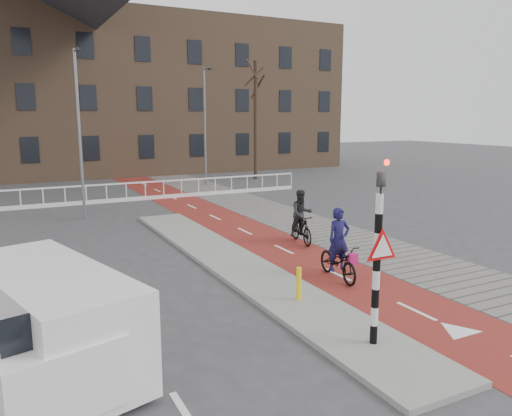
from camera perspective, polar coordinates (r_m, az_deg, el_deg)
name	(u,v)px	position (r m, az deg, el deg)	size (l,w,h in m)	color
ground	(336,308)	(11.94, 9.16, -11.22)	(120.00, 120.00, 0.00)	#38383A
bike_lane	(224,222)	(21.04, -3.67, -1.56)	(2.50, 60.00, 0.01)	maroon
sidewalk	(282,216)	(22.27, 2.96, -0.88)	(3.00, 60.00, 0.01)	slate
curb_island	(237,265)	(14.84, -2.24, -6.47)	(1.80, 16.00, 0.12)	gray
traffic_signal	(378,248)	(9.46, 13.79, -4.50)	(0.80, 0.80, 3.68)	black
bollard	(299,284)	(11.87, 4.91, -8.61)	(0.12, 0.12, 0.78)	yellow
cyclist_near	(338,255)	(13.74, 9.39, -5.37)	(0.88, 1.95, 1.96)	black
cyclist_far	(301,221)	(17.36, 5.20, -1.54)	(0.88, 1.79, 1.87)	black
van	(51,319)	(9.40, -22.42, -11.67)	(2.80, 4.57, 1.84)	white
railing	(43,201)	(26.27, -23.12, 0.69)	(28.00, 0.10, 0.99)	silver
townhouse_row	(48,69)	(41.21, -22.63, 14.47)	(46.00, 10.00, 15.90)	#7F6047
tree_right	(256,121)	(35.05, -0.04, 9.91)	(0.27, 0.27, 8.08)	black
streetlight_near	(80,137)	(22.30, -19.50, 7.70)	(0.12, 0.12, 7.07)	slate
streetlight_right	(205,127)	(32.34, -5.85, 9.17)	(0.12, 0.12, 7.36)	slate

